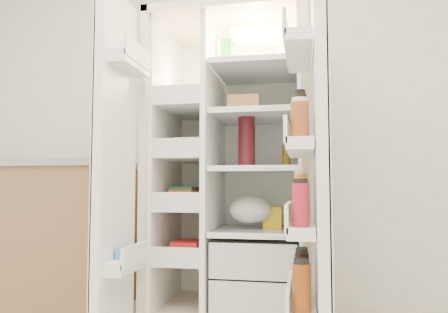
# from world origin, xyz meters

# --- Properties ---
(wall_back) EXTENTS (4.00, 0.02, 2.70)m
(wall_back) POSITION_xyz_m (0.00, 2.00, 1.35)
(wall_back) COLOR white
(wall_back) RESTS_ON floor
(refrigerator) EXTENTS (0.92, 0.70, 1.80)m
(refrigerator) POSITION_xyz_m (0.04, 1.65, 0.74)
(refrigerator) COLOR beige
(refrigerator) RESTS_ON floor
(freezer_door) EXTENTS (0.15, 0.40, 1.72)m
(freezer_door) POSITION_xyz_m (-0.48, 1.05, 0.89)
(freezer_door) COLOR white
(freezer_door) RESTS_ON floor
(fridge_door) EXTENTS (0.17, 0.58, 1.72)m
(fridge_door) POSITION_xyz_m (0.51, 0.96, 0.87)
(fridge_door) COLOR white
(fridge_door) RESTS_ON floor
(kitchen_counter) EXTENTS (1.30, 0.69, 0.94)m
(kitchen_counter) POSITION_xyz_m (-1.34, 1.59, 0.47)
(kitchen_counter) COLOR #8A6145
(kitchen_counter) RESTS_ON floor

